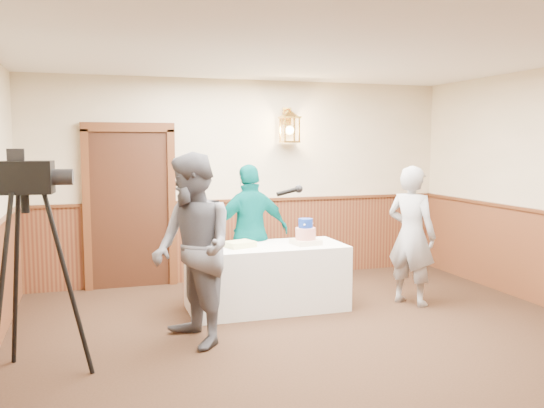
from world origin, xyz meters
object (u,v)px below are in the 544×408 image
Objects in this scene: tiered_cake at (306,234)px; sheet_cake_yellow at (240,244)px; sheet_cake_green at (203,243)px; interviewer at (193,250)px; baker at (411,235)px; tv_camera_rig at (29,283)px; display_table at (267,277)px; assistant_p at (251,233)px.

sheet_cake_yellow is (-0.77, 0.07, -0.09)m from tiered_cake.
interviewer is at bearing -105.51° from sheet_cake_green.
baker is (2.42, -0.46, 0.04)m from sheet_cake_green.
tv_camera_rig reaches higher than sheet_cake_yellow.
display_table is 0.84m from sheet_cake_green.
assistant_p is (0.26, 0.45, 0.05)m from sheet_cake_yellow.
sheet_cake_yellow is 2.47m from tv_camera_rig.
interviewer reaches higher than sheet_cake_green.
tv_camera_rig is at bearing -89.26° from interviewer.
tiered_cake is at bearing -4.92° from sheet_cake_yellow.
tiered_cake is at bearing 128.56° from assistant_p.
interviewer is 2.79m from baker.
interviewer reaches higher than tv_camera_rig.
baker is 1.92m from assistant_p.
assistant_p reaches higher than sheet_cake_yellow.
sheet_cake_yellow is at bearing 175.08° from tiered_cake.
display_table is at bearing 117.20° from interviewer.
baker is at bearing 150.71° from assistant_p.
tv_camera_rig is (-2.42, -1.32, 0.43)m from display_table.
tv_camera_rig is at bearing -156.49° from tiered_cake.
sheet_cake_yellow is 2.05m from baker.
assistant_p is 0.94× the size of tv_camera_rig.
tv_camera_rig is at bearing -147.90° from sheet_cake_yellow.
sheet_cake_yellow reaches higher than display_table.
sheet_cake_yellow is at bearing -21.43° from sheet_cake_green.
assistant_p is at bearing 130.10° from interviewer.
assistant_p is 2.94m from tv_camera_rig.
sheet_cake_green is 0.17× the size of interviewer.
display_table is at bearing 92.26° from assistant_p.
tiered_cake reaches higher than sheet_cake_yellow.
display_table is 0.64m from assistant_p.
sheet_cake_green is 2.25m from tv_camera_rig.
interviewer is 1.11× the size of assistant_p.
sheet_cake_yellow is (-0.32, -0.01, 0.41)m from display_table.
sheet_cake_green is at bearing 46.20° from tv_camera_rig.
tiered_cake is 0.78m from sheet_cake_yellow.
baker is at bearing -10.48° from display_table.
baker is at bearing 87.55° from interviewer.
interviewer is at bearing 71.40° from baker.
sheet_cake_green reaches higher than sheet_cake_yellow.
interviewer reaches higher than sheet_cake_yellow.
assistant_p is (0.66, 0.30, 0.05)m from sheet_cake_green.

